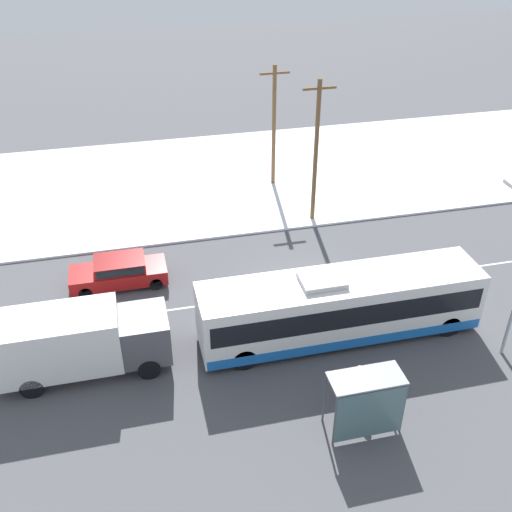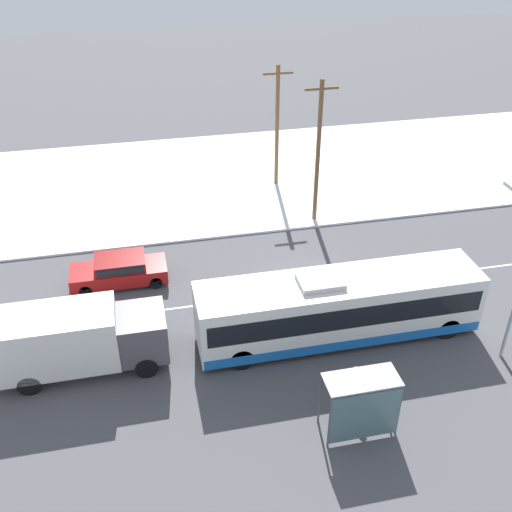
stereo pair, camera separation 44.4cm
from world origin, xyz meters
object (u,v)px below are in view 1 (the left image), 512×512
pedestrian_at_stop (359,380)px  utility_pole_snowlot (274,125)px  sedan_car (119,271)px  bus_shelter (368,399)px  city_bus (340,306)px  box_truck (76,341)px  utility_pole_roadside (316,151)px

pedestrian_at_stop → utility_pole_snowlot: 19.29m
sedan_car → bus_shelter: bearing=125.4°
bus_shelter → utility_pole_snowlot: bearing=84.4°
utility_pole_snowlot → city_bus: bearing=-94.0°
box_truck → utility_pole_snowlot: (11.90, 14.87, 2.43)m
pedestrian_at_stop → utility_pole_roadside: (2.73, 13.93, 3.19)m
box_truck → utility_pole_roadside: (12.92, 9.81, 2.70)m
bus_shelter → utility_pole_roadside: size_ratio=0.32×
pedestrian_at_stop → utility_pole_roadside: 14.55m
bus_shelter → city_bus: bearing=79.8°
utility_pole_roadside → utility_pole_snowlot: bearing=101.4°
city_bus → sedan_car: size_ratio=2.62×
box_truck → utility_pole_snowlot: size_ratio=0.90×
box_truck → utility_pole_roadside: bearing=37.2°
utility_pole_snowlot → pedestrian_at_stop: bearing=-95.2°
bus_shelter → pedestrian_at_stop: bearing=78.5°
utility_pole_roadside → utility_pole_snowlot: size_ratio=1.07×
pedestrian_at_stop → utility_pole_snowlot: size_ratio=0.23×
sedan_car → utility_pole_roadside: bearing=-160.0°
utility_pole_snowlot → box_truck: bearing=-128.7°
sedan_car → utility_pole_roadside: size_ratio=0.56×
box_truck → bus_shelter: bearing=-29.4°
pedestrian_at_stop → utility_pole_roadside: bearing=78.9°
sedan_car → utility_pole_roadside: utility_pole_roadside is taller
sedan_car → utility_pole_roadside: (11.10, 4.04, 3.49)m
utility_pole_roadside → utility_pole_snowlot: (-1.02, 5.06, -0.27)m
sedan_car → bus_shelter: bus_shelter is taller
city_bus → utility_pole_snowlot: 15.35m
city_bus → bus_shelter: bearing=-100.2°
box_truck → bus_shelter: 11.35m
box_truck → sedan_car: (1.82, 5.77, -0.79)m
bus_shelter → utility_pole_snowlot: size_ratio=0.34×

